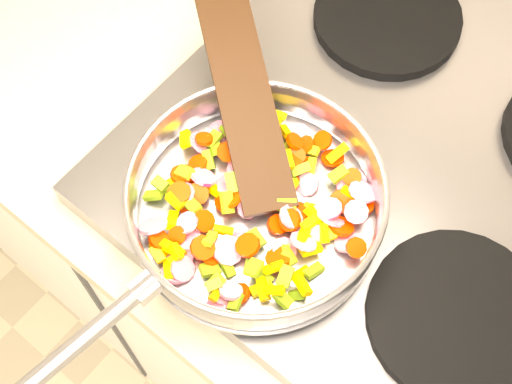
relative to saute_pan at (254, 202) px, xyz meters
The scene contains 7 objects.
cooktop 0.22m from the saute_pan, 63.50° to the left, with size 0.60×0.60×0.04m, color #939399.
grate_fl 0.08m from the saute_pan, 134.93° to the left, with size 0.19×0.19×0.02m, color black.
grate_fr 0.24m from the saute_pan, 11.37° to the left, with size 0.19×0.19×0.02m, color black.
grate_bl 0.33m from the saute_pan, 98.15° to the left, with size 0.19×0.19×0.02m, color black.
saute_pan is the anchor object (origin of this frame).
vegetable_heap 0.02m from the saute_pan, 115.06° to the left, with size 0.25×0.26×0.05m.
wooden_spatula 0.12m from the saute_pan, 134.49° to the left, with size 0.26×0.06×0.01m, color black.
Camera 1 is at (-0.59, 1.23, 1.67)m, focal length 50.00 mm.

